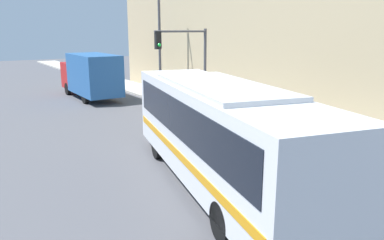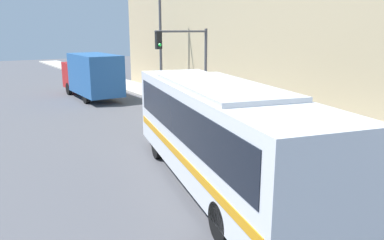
{
  "view_description": "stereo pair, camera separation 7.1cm",
  "coord_description": "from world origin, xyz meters",
  "views": [
    {
      "loc": [
        -7.09,
        -5.88,
        4.78
      ],
      "look_at": [
        0.54,
        5.8,
        1.41
      ],
      "focal_mm": 35.0,
      "sensor_mm": 36.0,
      "label": 1
    },
    {
      "loc": [
        -7.03,
        -5.92,
        4.78
      ],
      "look_at": [
        0.54,
        5.8,
        1.41
      ],
      "focal_mm": 35.0,
      "sensor_mm": 36.0,
      "label": 2
    }
  ],
  "objects": [
    {
      "name": "building_facade",
      "position": [
        10.16,
        13.8,
        5.5
      ],
      "size": [
        6.0,
        25.61,
        10.99
      ],
      "color": "tan",
      "rests_on": "ground_plane"
    },
    {
      "name": "sidewalk",
      "position": [
        5.83,
        20.0,
        0.07
      ],
      "size": [
        2.66,
        70.0,
        0.14
      ],
      "color": "#B7B2A8",
      "rests_on": "ground_plane"
    },
    {
      "name": "street_lamp",
      "position": [
        5.09,
        17.23,
        4.78
      ],
      "size": [
        2.28,
        0.28,
        7.95
      ],
      "color": "#47474C",
      "rests_on": "sidewalk"
    },
    {
      "name": "ground_plane",
      "position": [
        0.0,
        0.0,
        0.0
      ],
      "size": [
        120.0,
        120.0,
        0.0
      ],
      "primitive_type": "plane",
      "color": "#515156"
    },
    {
      "name": "city_bus",
      "position": [
        -0.46,
        2.81,
        1.88
      ],
      "size": [
        4.92,
        10.73,
        3.26
      ],
      "rotation": [
        0.0,
        0.0,
        -0.24
      ],
      "color": "silver",
      "rests_on": "ground_plane"
    },
    {
      "name": "parking_meter",
      "position": [
        5.1,
        8.71,
        0.96
      ],
      "size": [
        0.14,
        0.14,
        1.2
      ],
      "color": "#47474C",
      "rests_on": "sidewalk"
    },
    {
      "name": "traffic_light_pole",
      "position": [
        4.06,
        11.66,
        3.41
      ],
      "size": [
        3.28,
        0.35,
        4.71
      ],
      "color": "#47474C",
      "rests_on": "sidewalk"
    },
    {
      "name": "fire_hydrant",
      "position": [
        5.1,
        5.28,
        0.48
      ],
      "size": [
        0.26,
        0.35,
        0.7
      ],
      "color": "#999999",
      "rests_on": "sidewalk"
    },
    {
      "name": "delivery_truck",
      "position": [
        1.34,
        20.18,
        1.71
      ],
      "size": [
        2.33,
        7.14,
        3.15
      ],
      "color": "#265999",
      "rests_on": "ground_plane"
    },
    {
      "name": "pedestrian_near_corner",
      "position": [
        6.08,
        14.97,
        1.01
      ],
      "size": [
        0.34,
        0.34,
        1.72
      ],
      "color": "#47382D",
      "rests_on": "sidewalk"
    }
  ]
}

